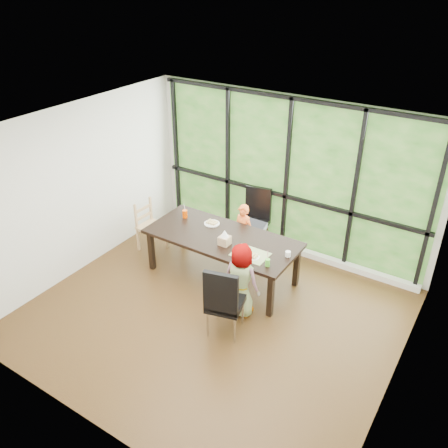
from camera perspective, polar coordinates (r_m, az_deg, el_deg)
The scene contains 23 objects.
ground at distance 6.90m, azimuth -1.27°, elevation -10.88°, with size 5.00×5.00×0.00m, color black.
back_wall at distance 7.88m, azimuth 7.82°, elevation 5.84°, with size 5.00×5.00×0.00m, color silver.
foliage_backdrop at distance 7.86m, azimuth 7.75°, elevation 5.79°, with size 4.80×0.02×2.65m, color #1F4A15.
window_mullions at distance 7.83m, azimuth 7.62°, elevation 5.69°, with size 4.80×0.06×2.65m, color black, non-canonical shape.
window_sill at distance 8.40m, azimuth 6.93°, elevation -2.55°, with size 4.80×0.12×0.10m, color silver.
dining_table at distance 7.42m, azimuth -0.23°, elevation -4.02°, with size 2.38×1.06×0.75m, color black.
chair_window_leather at distance 8.14m, azimuth 3.70°, elevation 0.50°, with size 0.46×0.46×1.08m, color black.
chair_interior_leather at distance 6.30m, azimuth 0.17°, elevation -9.12°, with size 0.46×0.46×1.08m, color black.
chair_end_beech at distance 8.19m, azimuth -8.82°, elevation -0.32°, with size 0.42×0.40×0.90m, color tan.
child_toddler at distance 7.82m, azimuth 2.30°, elevation -1.06°, with size 0.37×0.24×1.01m, color orange.
child_older at distance 6.59m, azimuth 2.11°, elevation -6.85°, with size 0.55×0.36×1.13m, color slate.
placemat at distance 6.80m, azimuth 3.23°, elevation -3.71°, with size 0.52×0.38×0.01m, color tan.
plate_far at distance 7.57m, azimuth -1.48°, elevation 0.06°, with size 0.25×0.25×0.02m, color white.
plate_near at distance 6.74m, azimuth 3.52°, elevation -4.02°, with size 0.20×0.20×0.01m, color white.
orange_cup at distance 7.76m, azimuth -4.78°, elevation 1.24°, with size 0.08×0.08×0.13m, color #E14700.
green_cup at distance 6.55m, azimuth 5.32°, elevation -4.69°, with size 0.07×0.07×0.11m, color #5DCB39.
white_mug at distance 6.79m, azimuth 7.80°, elevation -3.64°, with size 0.08×0.08×0.08m, color white.
tissue_box at distance 6.99m, azimuth 0.08°, elevation -2.02°, with size 0.16×0.16×0.14m, color tan.
crepe_rolls_far at distance 7.55m, azimuth -1.49°, elevation 0.23°, with size 0.20×0.12×0.04m, color tan, non-canonical shape.
crepe_rolls_near at distance 6.73m, azimuth 3.53°, elevation -3.85°, with size 0.15×0.12×0.04m, color tan, non-canonical shape.
straw_white at distance 7.71m, azimuth -4.81°, elevation 1.93°, with size 0.01×0.01×0.20m, color white.
straw_pink at distance 6.50m, azimuth 5.36°, elevation -4.00°, with size 0.01×0.01×0.20m, color pink.
tissue at distance 6.93m, azimuth 0.08°, elevation -1.16°, with size 0.12×0.12×0.11m, color white.
Camera 1 is at (2.97, -4.35, 4.46)m, focal length 37.54 mm.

